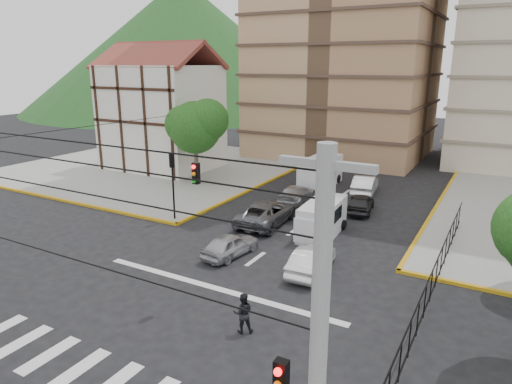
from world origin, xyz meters
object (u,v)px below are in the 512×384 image
Objects in this scene: car_silver_front_left at (230,245)px; car_white_front_right at (312,260)px; traffic_light_nw at (173,176)px; van_right_lane at (321,220)px; van_left_lane at (319,173)px; pedestrian_crosswalk at (243,313)px.

car_white_front_right reaches higher than car_silver_front_left.
van_right_lane is (9.56, 2.18, -2.10)m from traffic_light_nw.
traffic_light_nw is 14.09m from van_left_lane.
car_silver_front_left is 0.92× the size of car_white_front_right.
car_white_front_right is (4.68, 0.24, 0.03)m from car_silver_front_left.
traffic_light_nw is 0.93× the size of van_right_lane.
pedestrian_crosswalk is at bearing 133.84° from car_silver_front_left.
traffic_light_nw is at bearing -170.57° from van_right_lane.
pedestrian_crosswalk is (4.40, -5.99, 0.19)m from car_silver_front_left.
van_left_lane is (-4.42, 10.79, 0.17)m from van_right_lane.
pedestrian_crosswalk is at bearing -40.06° from traffic_light_nw.
traffic_light_nw reaches higher than van_left_lane.
van_left_lane is 16.88m from car_white_front_right.
van_right_lane is 6.15m from car_silver_front_left.
traffic_light_nw reaches higher than van_right_lane.
van_left_lane is at bearing -78.03° from car_silver_front_left.
pedestrian_crosswalk is (5.63, -22.03, -0.36)m from van_left_lane.
pedestrian_crosswalk reaches higher than car_white_front_right.
pedestrian_crosswalk is at bearing -75.83° from van_left_lane.
car_white_front_right is at bearing -76.85° from van_right_lane.
car_white_front_right is (1.49, -5.01, -0.35)m from van_right_lane.
van_left_lane is 1.35× the size of car_white_front_right.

